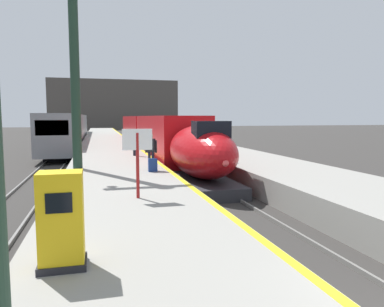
{
  "coord_description": "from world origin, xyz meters",
  "views": [
    {
      "loc": [
        -4.94,
        -3.57,
        3.53
      ],
      "look_at": [
        -0.63,
        13.01,
        1.8
      ],
      "focal_mm": 34.0,
      "sensor_mm": 36.0,
      "label": 1
    }
  ],
  "objects_px": {
    "rolling_suitcase": "(153,165)",
    "ticket_machine_yellow": "(62,224)",
    "regional_train_adjacent": "(70,129)",
    "passenger_mid_platform": "(135,140)",
    "departure_info_board": "(137,149)",
    "passenger_near_edge": "(151,149)",
    "highspeed_train_main": "(155,135)",
    "station_column_mid": "(74,48)"
  },
  "relations": [
    {
      "from": "highspeed_train_main",
      "to": "rolling_suitcase",
      "type": "height_order",
      "value": "highspeed_train_main"
    },
    {
      "from": "passenger_near_edge",
      "to": "rolling_suitcase",
      "type": "relative_size",
      "value": 1.72
    },
    {
      "from": "regional_train_adjacent",
      "to": "departure_info_board",
      "type": "relative_size",
      "value": 17.26
    },
    {
      "from": "rolling_suitcase",
      "to": "ticket_machine_yellow",
      "type": "bearing_deg",
      "value": -106.48
    },
    {
      "from": "passenger_near_edge",
      "to": "passenger_mid_platform",
      "type": "height_order",
      "value": "same"
    },
    {
      "from": "highspeed_train_main",
      "to": "ticket_machine_yellow",
      "type": "height_order",
      "value": "highspeed_train_main"
    },
    {
      "from": "ticket_machine_yellow",
      "to": "departure_info_board",
      "type": "bearing_deg",
      "value": 70.09
    },
    {
      "from": "regional_train_adjacent",
      "to": "rolling_suitcase",
      "type": "distance_m",
      "value": 30.11
    },
    {
      "from": "station_column_mid",
      "to": "ticket_machine_yellow",
      "type": "distance_m",
      "value": 12.96
    },
    {
      "from": "passenger_near_edge",
      "to": "departure_info_board",
      "type": "xyz_separation_m",
      "value": [
        -1.24,
        -5.77,
        0.52
      ]
    },
    {
      "from": "rolling_suitcase",
      "to": "highspeed_train_main",
      "type": "bearing_deg",
      "value": 80.98
    },
    {
      "from": "ticket_machine_yellow",
      "to": "passenger_near_edge",
      "type": "bearing_deg",
      "value": 74.25
    },
    {
      "from": "highspeed_train_main",
      "to": "rolling_suitcase",
      "type": "xyz_separation_m",
      "value": [
        -2.55,
        -16.06,
        -0.57
      ]
    },
    {
      "from": "regional_train_adjacent",
      "to": "ticket_machine_yellow",
      "type": "relative_size",
      "value": 22.87
    },
    {
      "from": "regional_train_adjacent",
      "to": "passenger_mid_platform",
      "type": "relative_size",
      "value": 21.66
    },
    {
      "from": "passenger_mid_platform",
      "to": "departure_info_board",
      "type": "xyz_separation_m",
      "value": [
        -1.13,
        -12.27,
        0.52
      ]
    },
    {
      "from": "regional_train_adjacent",
      "to": "ticket_machine_yellow",
      "type": "xyz_separation_m",
      "value": [
        2.55,
        -39.73,
        -0.34
      ]
    },
    {
      "from": "regional_train_adjacent",
      "to": "passenger_near_edge",
      "type": "xyz_separation_m",
      "value": [
        5.55,
        -29.08,
        -0.09
      ]
    },
    {
      "from": "station_column_mid",
      "to": "rolling_suitcase",
      "type": "relative_size",
      "value": 9.61
    },
    {
      "from": "regional_train_adjacent",
      "to": "station_column_mid",
      "type": "distance_m",
      "value": 28.2
    },
    {
      "from": "departure_info_board",
      "to": "highspeed_train_main",
      "type": "bearing_deg",
      "value": 79.94
    },
    {
      "from": "station_column_mid",
      "to": "departure_info_board",
      "type": "bearing_deg",
      "value": -73.43
    },
    {
      "from": "highspeed_train_main",
      "to": "passenger_mid_platform",
      "type": "distance_m",
      "value": 9.44
    },
    {
      "from": "station_column_mid",
      "to": "departure_info_board",
      "type": "relative_size",
      "value": 4.45
    },
    {
      "from": "station_column_mid",
      "to": "passenger_near_edge",
      "type": "distance_m",
      "value": 5.9
    },
    {
      "from": "regional_train_adjacent",
      "to": "departure_info_board",
      "type": "distance_m",
      "value": 35.12
    },
    {
      "from": "regional_train_adjacent",
      "to": "station_column_mid",
      "type": "relative_size",
      "value": 3.88
    },
    {
      "from": "rolling_suitcase",
      "to": "departure_info_board",
      "type": "relative_size",
      "value": 0.46
    },
    {
      "from": "ticket_machine_yellow",
      "to": "departure_info_board",
      "type": "xyz_separation_m",
      "value": [
        1.77,
        4.88,
        0.77
      ]
    },
    {
      "from": "station_column_mid",
      "to": "regional_train_adjacent",
      "type": "bearing_deg",
      "value": 94.53
    },
    {
      "from": "regional_train_adjacent",
      "to": "ticket_machine_yellow",
      "type": "distance_m",
      "value": 39.81
    },
    {
      "from": "rolling_suitcase",
      "to": "ticket_machine_yellow",
      "type": "xyz_separation_m",
      "value": [
        -3.0,
        -10.14,
        0.44
      ]
    },
    {
      "from": "regional_train_adjacent",
      "to": "passenger_near_edge",
      "type": "bearing_deg",
      "value": -79.19
    },
    {
      "from": "highspeed_train_main",
      "to": "passenger_near_edge",
      "type": "relative_size",
      "value": 22.79
    },
    {
      "from": "highspeed_train_main",
      "to": "passenger_mid_platform",
      "type": "xyz_separation_m",
      "value": [
        -2.66,
        -9.06,
        0.12
      ]
    },
    {
      "from": "ticket_machine_yellow",
      "to": "passenger_mid_platform",
      "type": "bearing_deg",
      "value": 80.42
    },
    {
      "from": "passenger_mid_platform",
      "to": "passenger_near_edge",
      "type": "bearing_deg",
      "value": -89.03
    },
    {
      "from": "passenger_near_edge",
      "to": "passenger_mid_platform",
      "type": "relative_size",
      "value": 1.0
    },
    {
      "from": "ticket_machine_yellow",
      "to": "departure_info_board",
      "type": "height_order",
      "value": "departure_info_board"
    },
    {
      "from": "regional_train_adjacent",
      "to": "departure_info_board",
      "type": "height_order",
      "value": "regional_train_adjacent"
    },
    {
      "from": "station_column_mid",
      "to": "passenger_mid_platform",
      "type": "distance_m",
      "value": 7.67
    },
    {
      "from": "passenger_near_edge",
      "to": "departure_info_board",
      "type": "relative_size",
      "value": 0.8
    }
  ]
}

